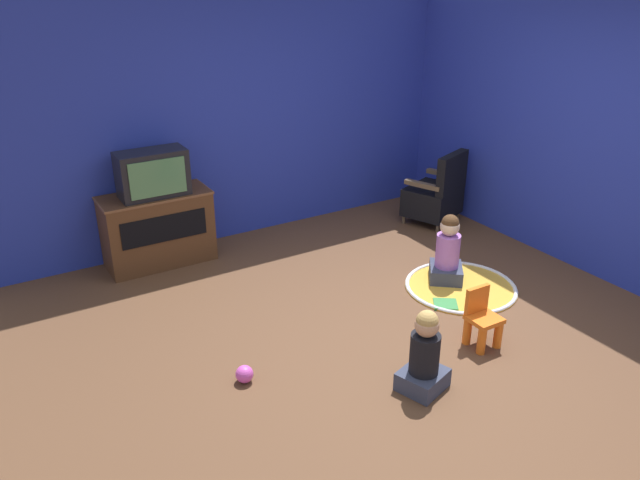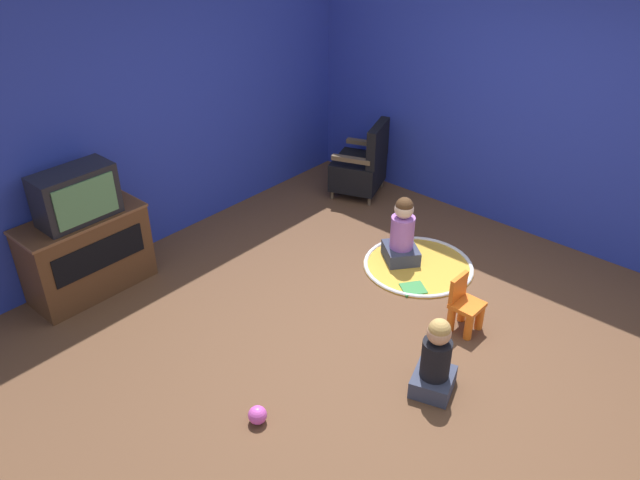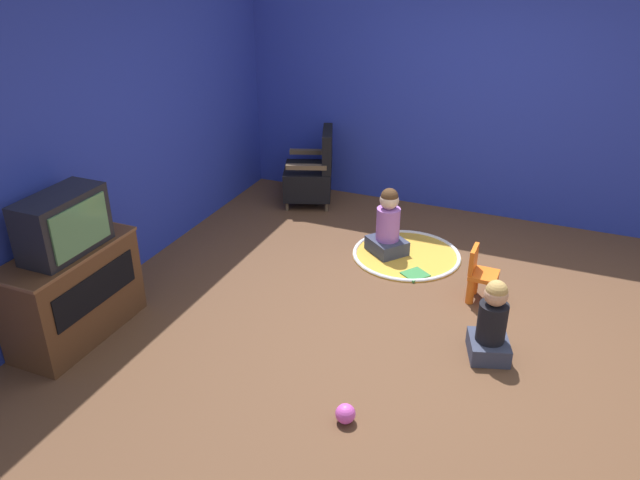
{
  "view_description": "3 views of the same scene",
  "coord_description": "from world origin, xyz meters",
  "views": [
    {
      "loc": [
        -2.91,
        -3.42,
        2.8
      ],
      "look_at": [
        -0.49,
        0.58,
        0.7
      ],
      "focal_mm": 35.0,
      "sensor_mm": 36.0,
      "label": 1
    },
    {
      "loc": [
        -3.42,
        -2.26,
        3.29
      ],
      "look_at": [
        -0.36,
        0.44,
        0.8
      ],
      "focal_mm": 35.0,
      "sensor_mm": 36.0,
      "label": 2
    },
    {
      "loc": [
        -4.32,
        -0.98,
        2.84
      ],
      "look_at": [
        -0.34,
        0.68,
        0.66
      ],
      "focal_mm": 35.0,
      "sensor_mm": 36.0,
      "label": 3
    }
  ],
  "objects": [
    {
      "name": "black_armchair",
      "position": [
        1.72,
        1.65,
        0.34
      ],
      "size": [
        0.72,
        0.69,
        0.86
      ],
      "rotation": [
        0.0,
        0.0,
        3.5
      ],
      "color": "brown",
      "rests_on": "ground_plane"
    },
    {
      "name": "ground_plane",
      "position": [
        0.0,
        0.0,
        0.0
      ],
      "size": [
        30.0,
        30.0,
        0.0
      ],
      "primitive_type": "plane",
      "color": "brown"
    },
    {
      "name": "toy_ball",
      "position": [
        -1.46,
        0.04,
        0.07
      ],
      "size": [
        0.13,
        0.13,
        0.13
      ],
      "color": "#CC4CB2",
      "rests_on": "ground_plane"
    },
    {
      "name": "wall_back",
      "position": [
        -0.36,
        2.6,
        1.3
      ],
      "size": [
        5.28,
        0.12,
        2.59
      ],
      "color": "#23339E",
      "rests_on": "ground_plane"
    },
    {
      "name": "child_watching_center",
      "position": [
        0.86,
        0.49,
        0.29
      ],
      "size": [
        0.45,
        0.45,
        0.67
      ],
      "rotation": [
        0.0,
        0.0,
        0.9
      ],
      "color": "#33384C",
      "rests_on": "ground_plane"
    },
    {
      "name": "tv_cabinet",
      "position": [
        -1.34,
        2.28,
        0.38
      ],
      "size": [
        1.06,
        0.48,
        0.73
      ],
      "color": "#4C2D19",
      "rests_on": "ground_plane"
    },
    {
      "name": "television",
      "position": [
        -1.34,
        2.24,
        0.95
      ],
      "size": [
        0.65,
        0.33,
        0.44
      ],
      "color": "black",
      "rests_on": "tv_cabinet"
    },
    {
      "name": "yellow_kid_chair",
      "position": [
        0.36,
        -0.48,
        0.2
      ],
      "size": [
        0.24,
        0.24,
        0.48
      ],
      "rotation": [
        0.0,
        0.0,
        -0.01
      ],
      "color": "orange",
      "rests_on": "ground_plane"
    },
    {
      "name": "wall_right",
      "position": [
        2.22,
        -0.17,
        1.3
      ],
      "size": [
        0.12,
        5.66,
        2.59
      ],
      "color": "#23339E",
      "rests_on": "ground_plane"
    },
    {
      "name": "child_watching_left",
      "position": [
        -0.4,
        -0.68,
        0.27
      ],
      "size": [
        0.39,
        0.37,
        0.63
      ],
      "rotation": [
        0.0,
        0.0,
        0.31
      ],
      "color": "#33384C",
      "rests_on": "ground_plane"
    },
    {
      "name": "book",
      "position": [
        0.53,
        0.12,
        0.01
      ],
      "size": [
        0.28,
        0.28,
        0.02
      ],
      "rotation": [
        0.0,
        0.0,
        2.52
      ],
      "color": "#337F3D",
      "rests_on": "ground_plane"
    },
    {
      "name": "play_mat",
      "position": [
        0.88,
        0.3,
        0.01
      ],
      "size": [
        1.04,
        1.04,
        0.04
      ],
      "color": "gold",
      "rests_on": "ground_plane"
    }
  ]
}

